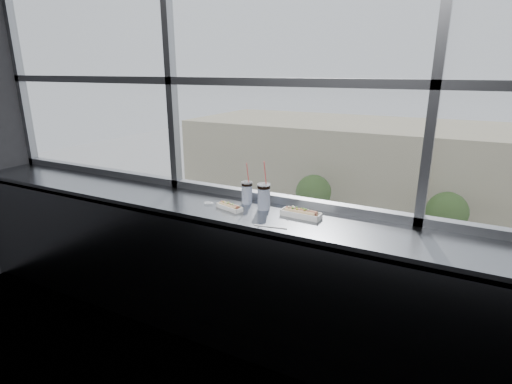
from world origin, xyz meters
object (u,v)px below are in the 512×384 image
at_px(soda_cup_right, 264,195).
at_px(pedestrian_b, 431,234).
at_px(hotdog_tray_right, 301,213).
at_px(tree_left, 313,192).
at_px(tree_center, 447,212).
at_px(wrapper, 209,203).
at_px(car_far_b, 434,259).
at_px(car_near_c, 442,328).
at_px(car_near_b, 252,280).
at_px(pedestrian_c, 484,243).
at_px(loose_straw, 270,227).
at_px(hotdog_tray_left, 229,206).
at_px(soda_cup_left, 247,192).
at_px(car_near_a, 196,264).

distance_m(soda_cup_right, pedestrian_b, 30.85).
bearing_deg(hotdog_tray_right, tree_left, 111.47).
relative_size(tree_left, tree_center, 1.01).
bearing_deg(wrapper, car_far_b, 87.28).
bearing_deg(car_near_c, car_near_b, 92.55).
distance_m(car_far_b, pedestrian_c, 5.25).
bearing_deg(car_near_b, car_near_c, -83.45).
bearing_deg(pedestrian_c, loose_straw, 83.01).
bearing_deg(car_far_b, pedestrian_b, 4.16).
bearing_deg(wrapper, hotdog_tray_left, -7.38).
relative_size(car_far_b, pedestrian_c, 2.83).
xyz_separation_m(car_near_c, pedestrian_b, (-1.50, 12.55, -0.20)).
distance_m(soda_cup_left, wrapper, 0.31).
relative_size(pedestrian_c, tree_center, 0.46).
bearing_deg(hotdog_tray_left, tree_left, 124.71).
height_order(car_near_a, pedestrian_c, car_near_a).
relative_size(car_near_a, tree_center, 1.47).
bearing_deg(pedestrian_c, pedestrian_b, -3.87).
relative_size(hotdog_tray_right, car_far_b, 0.05).
bearing_deg(car_near_c, hotdog_tray_left, 175.98).
height_order(soda_cup_left, car_near_a, soda_cup_left).
height_order(soda_cup_right, car_far_b, soda_cup_right).
distance_m(hotdog_tray_left, wrapper, 0.20).
xyz_separation_m(soda_cup_left, car_near_c, (1.83, 16.14, -11.00)).
xyz_separation_m(loose_straw, car_far_b, (0.53, 24.50, -11.04)).
distance_m(hotdog_tray_left, tree_left, 31.02).
bearing_deg(pedestrian_b, wrapper, 88.86).
xyz_separation_m(wrapper, pedestrian_b, (0.58, 28.84, -11.12)).
relative_size(car_near_b, pedestrian_c, 2.90).
relative_size(loose_straw, wrapper, 2.43).
relative_size(soda_cup_left, wrapper, 3.55).
height_order(tree_left, tree_center, tree_left).
bearing_deg(car_far_b, soda_cup_left, 174.77).
bearing_deg(pedestrian_c, car_near_a, 36.72).
xyz_separation_m(hotdog_tray_left, wrapper, (-0.20, 0.03, -0.01)).
height_order(car_near_b, car_far_b, car_near_b).
xyz_separation_m(car_far_b, car_near_c, (0.93, -8.00, 0.13)).
distance_m(wrapper, pedestrian_b, 30.91).
distance_m(car_far_b, car_near_a, 15.69).
bearing_deg(pedestrian_c, soda_cup_left, 82.19).
relative_size(hotdog_tray_left, car_near_b, 0.04).
bearing_deg(pedestrian_b, tree_left, 3.34).
xyz_separation_m(car_near_b, tree_left, (-0.48, 12.00, 2.10)).
relative_size(hotdog_tray_right, pedestrian_b, 0.15).
bearing_deg(car_far_b, car_near_b, 127.16).
xyz_separation_m(car_far_b, pedestrian_b, (-0.58, 4.55, -0.07)).
relative_size(soda_cup_right, tree_left, 0.08).
height_order(hotdog_tray_right, tree_center, hotdog_tray_right).
height_order(hotdog_tray_right, soda_cup_left, soda_cup_left).
height_order(soda_cup_left, tree_left, soda_cup_left).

